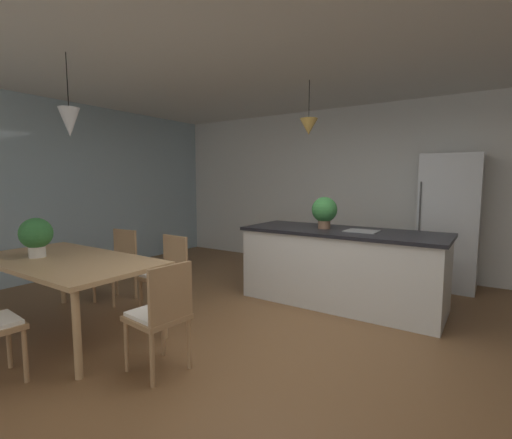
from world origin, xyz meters
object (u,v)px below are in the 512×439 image
at_px(potted_plant_on_table, 36,235).
at_px(chair_far_right, 167,272).
at_px(dining_table, 66,265).
at_px(refrigerator, 449,222).
at_px(potted_plant_on_island, 324,211).
at_px(kitchen_island, 341,266).
at_px(chair_kitchen_end, 161,313).
at_px(chair_far_left, 117,262).

bearing_deg(potted_plant_on_table, chair_far_right, 53.01).
height_order(dining_table, refrigerator, refrigerator).
distance_m(refrigerator, potted_plant_on_island, 1.91).
bearing_deg(refrigerator, chair_far_right, -130.50).
height_order(kitchen_island, potted_plant_on_island, potted_plant_on_island).
distance_m(chair_kitchen_end, potted_plant_on_island, 2.41).
relative_size(chair_kitchen_end, kitchen_island, 0.37).
bearing_deg(chair_far_right, chair_far_left, -179.99).
distance_m(chair_kitchen_end, refrigerator, 4.10).
distance_m(kitchen_island, potted_plant_on_island, 0.70).
bearing_deg(chair_kitchen_end, chair_far_right, 135.87).
height_order(dining_table, chair_far_right, chair_far_right).
xyz_separation_m(potted_plant_on_island, potted_plant_on_table, (-1.99, -2.41, -0.16)).
bearing_deg(chair_far_right, kitchen_island, 43.92).
distance_m(dining_table, refrigerator, 4.76).
bearing_deg(refrigerator, dining_table, -127.72).
bearing_deg(potted_plant_on_table, potted_plant_on_island, 50.45).
bearing_deg(kitchen_island, refrigerator, 55.99).
relative_size(chair_far_left, potted_plant_on_island, 2.24).
distance_m(kitchen_island, potted_plant_on_table, 3.32).
bearing_deg(refrigerator, potted_plant_on_table, -129.64).
bearing_deg(potted_plant_on_table, kitchen_island, 47.34).
relative_size(chair_far_left, refrigerator, 0.47).
bearing_deg(chair_far_right, potted_plant_on_table, -126.99).
bearing_deg(dining_table, potted_plant_on_table, -158.89).
bearing_deg(dining_table, potted_plant_on_island, 53.66).
height_order(chair_kitchen_end, potted_plant_on_island, potted_plant_on_island).
height_order(kitchen_island, potted_plant_on_table, potted_plant_on_table).
xyz_separation_m(chair_kitchen_end, kitchen_island, (0.58, 2.30, -0.01)).
bearing_deg(potted_plant_on_island, chair_kitchen_end, -98.53).
bearing_deg(kitchen_island, chair_kitchen_end, -104.06).
relative_size(dining_table, chair_far_left, 2.24).
bearing_deg(chair_far_left, potted_plant_on_table, -81.99).
bearing_deg(potted_plant_on_island, potted_plant_on_table, -129.55).
bearing_deg(potted_plant_on_island, refrigerator, 50.21).
xyz_separation_m(dining_table, chair_kitchen_end, (1.34, -0.00, -0.20)).
bearing_deg(potted_plant_on_island, chair_far_left, -146.25).
bearing_deg(chair_far_left, dining_table, -63.03).
bearing_deg(chair_far_left, chair_kitchen_end, -26.11).
relative_size(refrigerator, potted_plant_on_table, 4.72).
xyz_separation_m(chair_far_left, kitchen_island, (2.36, 1.42, -0.01)).
distance_m(potted_plant_on_island, potted_plant_on_table, 3.13).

